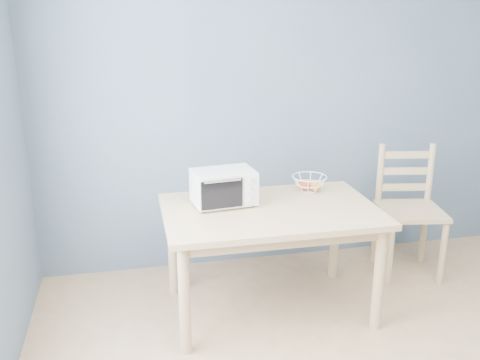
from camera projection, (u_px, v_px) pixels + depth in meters
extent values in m
cube|color=slate|center=(293.00, 103.00, 4.18)|extent=(4.00, 0.01, 2.60)
cube|color=#D6B080|center=(270.00, 211.00, 3.51)|extent=(1.40, 0.90, 0.04)
cylinder|color=#D6B080|center=(185.00, 300.00, 3.15)|extent=(0.07, 0.07, 0.71)
cylinder|color=#D6B080|center=(379.00, 279.00, 3.40)|extent=(0.07, 0.07, 0.71)
cylinder|color=#D6B080|center=(173.00, 248.00, 3.84)|extent=(0.07, 0.07, 0.71)
cylinder|color=#D6B080|center=(335.00, 234.00, 4.09)|extent=(0.07, 0.07, 0.71)
cube|color=white|center=(224.00, 187.00, 3.53)|extent=(0.43, 0.31, 0.22)
cube|color=black|center=(216.00, 188.00, 3.51)|extent=(0.29, 0.26, 0.17)
cube|color=black|center=(222.00, 194.00, 3.39)|extent=(0.27, 0.04, 0.19)
cylinder|color=silver|center=(223.00, 181.00, 3.34)|extent=(0.24, 0.04, 0.01)
cube|color=white|center=(251.00, 190.00, 3.45)|extent=(0.11, 0.02, 0.21)
cylinder|color=black|center=(203.00, 212.00, 3.42)|extent=(0.02, 0.02, 0.01)
cylinder|color=black|center=(253.00, 206.00, 3.52)|extent=(0.02, 0.02, 0.01)
cylinder|color=black|center=(195.00, 201.00, 3.60)|extent=(0.02, 0.02, 0.01)
cylinder|color=black|center=(243.00, 196.00, 3.71)|extent=(0.02, 0.02, 0.01)
cylinder|color=silver|center=(251.00, 182.00, 3.42)|extent=(0.04, 0.02, 0.04)
cylinder|color=silver|center=(251.00, 191.00, 3.44)|extent=(0.04, 0.02, 0.04)
cylinder|color=silver|center=(251.00, 200.00, 3.46)|extent=(0.04, 0.02, 0.04)
torus|color=white|center=(309.00, 177.00, 3.79)|extent=(0.32, 0.32, 0.01)
torus|color=white|center=(309.00, 184.00, 3.80)|extent=(0.25, 0.25, 0.01)
torus|color=white|center=(309.00, 191.00, 3.82)|extent=(0.15, 0.15, 0.01)
sphere|color=red|center=(304.00, 186.00, 3.81)|extent=(0.08, 0.08, 0.08)
sphere|color=orange|center=(315.00, 186.00, 3.80)|extent=(0.08, 0.08, 0.08)
sphere|color=tan|center=(307.00, 184.00, 3.85)|extent=(0.07, 0.07, 0.07)
cube|color=#D6B080|center=(411.00, 211.00, 4.10)|extent=(0.54, 0.54, 0.03)
cylinder|color=#D6B080|center=(390.00, 254.00, 3.99)|extent=(0.05, 0.05, 0.50)
cylinder|color=#D6B080|center=(443.00, 253.00, 4.00)|extent=(0.05, 0.05, 0.50)
cylinder|color=#D6B080|center=(375.00, 233.00, 4.37)|extent=(0.05, 0.05, 0.50)
cylinder|color=#D6B080|center=(424.00, 232.00, 4.38)|extent=(0.05, 0.05, 0.50)
cylinder|color=#D6B080|center=(380.00, 175.00, 4.22)|extent=(0.05, 0.05, 0.50)
cylinder|color=#D6B080|center=(430.00, 174.00, 4.23)|extent=(0.05, 0.05, 0.50)
cube|color=#D6B080|center=(404.00, 187.00, 4.26)|extent=(0.40, 0.09, 0.06)
cube|color=#D6B080|center=(405.00, 171.00, 4.22)|extent=(0.40, 0.09, 0.06)
cube|color=#D6B080|center=(407.00, 155.00, 4.18)|extent=(0.40, 0.09, 0.06)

